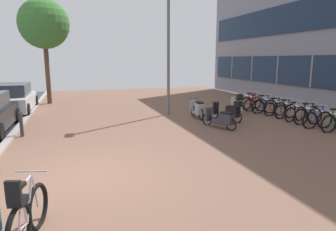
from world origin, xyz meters
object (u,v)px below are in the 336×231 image
bicycle_rack_02 (308,116)px  bicycle_rack_08 (251,103)px  bicycle_rack_07 (255,105)px  scooter_mid (229,111)px  scooter_near (222,119)px  bollard_far (21,124)px  scooter_extra (198,109)px  street_tree (44,24)px  bicycle_rack_04 (286,111)px  parked_car_far (13,99)px  bicycle_foreground (25,215)px  bicycle_rack_05 (275,109)px  bicycle_rack_03 (295,114)px  bicycle_rack_00 (335,123)px  bicycle_rack_06 (264,106)px  lamp_post (168,38)px  scooter_far (237,104)px  bicycle_rack_01 (317,120)px

bicycle_rack_02 → bicycle_rack_08: bearing=90.4°
bicycle_rack_07 → scooter_mid: size_ratio=0.80×
bicycle_rack_07 → scooter_near: 4.64m
bollard_far → scooter_extra: bearing=9.1°
street_tree → bicycle_rack_04: bearing=-37.6°
scooter_extra → parked_car_far: size_ratio=0.39×
bicycle_foreground → bicycle_rack_05: 12.34m
bicycle_rack_08 → scooter_extra: size_ratio=0.78×
bicycle_rack_03 → scooter_near: (-3.72, -0.26, 0.04)m
street_tree → bicycle_rack_00: bearing=-45.7°
scooter_near → parked_car_far: parked_car_far is taller
bicycle_rack_06 → bollard_far: bearing=-173.1°
scooter_extra → bollard_far: 7.29m
lamp_post → street_tree: (-5.87, 5.70, 1.04)m
bollard_far → bicycle_foreground: bearing=-81.0°
bicycle_foreground → bicycle_rack_08: (9.97, 9.35, -0.06)m
bicycle_rack_02 → bicycle_rack_08: bicycle_rack_02 is taller
bicycle_foreground → parked_car_far: 12.56m
bicycle_rack_00 → scooter_near: size_ratio=0.82×
scooter_mid → bicycle_rack_07: bearing=35.9°
bicycle_rack_07 → scooter_extra: bicycle_rack_07 is taller
bicycle_foreground → scooter_mid: 9.89m
bicycle_foreground → street_tree: street_tree is taller
bicycle_rack_02 → scooter_mid: bearing=151.0°
bicycle_rack_04 → bicycle_rack_08: size_ratio=0.96×
scooter_far → scooter_extra: (-2.33, -0.47, -0.05)m
parked_car_far → street_tree: 5.00m
bicycle_rack_04 → bicycle_rack_02: bearing=-89.9°
bicycle_rack_00 → bicycle_rack_06: bearing=92.5°
bicycle_rack_01 → bicycle_rack_06: bearing=90.1°
scooter_far → street_tree: size_ratio=0.27×
bicycle_foreground → lamp_post: (5.14, 9.17, 3.26)m
bicycle_foreground → scooter_mid: bearing=43.4°
bicycle_foreground → scooter_extra: bearing=51.9°
bicycle_foreground → scooter_mid: bicycle_foreground is taller
bicycle_rack_03 → bicycle_rack_07: (-0.19, 2.74, 0.01)m
bicycle_rack_04 → bollard_far: size_ratio=1.49×
bicycle_rack_04 → street_tree: bearing=142.4°
bicycle_rack_07 → lamp_post: 5.71m
bicycle_rack_00 → bollard_far: bearing=165.8°
bicycle_rack_08 → lamp_post: size_ratio=0.20×
bicycle_rack_02 → bicycle_rack_04: bearing=90.1°
bicycle_rack_08 → scooter_mid: (-2.79, -2.55, 0.09)m
bicycle_rack_05 → bicycle_rack_07: size_ratio=0.97×
bicycle_rack_01 → bicycle_rack_06: bicycle_rack_06 is taller
parked_car_far → street_tree: size_ratio=0.71×
bicycle_rack_08 → scooter_mid: bearing=-137.5°
bicycle_rack_02 → scooter_mid: 3.22m
parked_car_far → scooter_extra: bearing=-28.2°
street_tree → scooter_near: bearing=-52.9°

